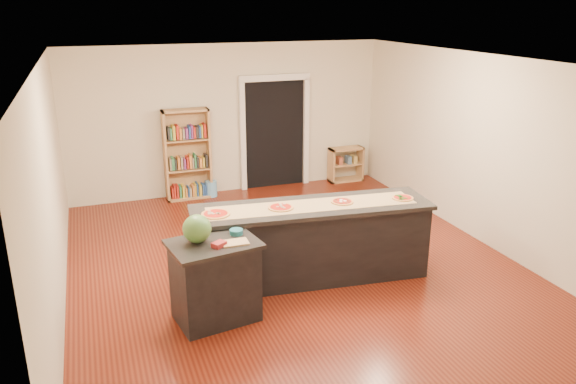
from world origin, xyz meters
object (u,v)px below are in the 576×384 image
object	(u,v)px
kitchen_island	(311,242)
low_shelf	(346,164)
waste_bin	(211,189)
watermelon	(197,229)
bookshelf	(187,155)
side_counter	(215,281)

from	to	relation	value
kitchen_island	low_shelf	bearing A→B (deg)	64.60
waste_bin	watermelon	distance (m)	4.47
bookshelf	low_shelf	world-z (taller)	bookshelf
kitchen_island	waste_bin	size ratio (longest dim) A/B	10.29
side_counter	bookshelf	bearing A→B (deg)	74.44
bookshelf	waste_bin	size ratio (longest dim) A/B	5.57
kitchen_island	waste_bin	world-z (taller)	kitchen_island
kitchen_island	watermelon	world-z (taller)	watermelon
watermelon	bookshelf	bearing A→B (deg)	81.42
watermelon	low_shelf	bearing A→B (deg)	47.90
side_counter	bookshelf	world-z (taller)	bookshelf
side_counter	low_shelf	size ratio (longest dim) A/B	1.39
bookshelf	side_counter	bearing A→B (deg)	-96.35
side_counter	watermelon	distance (m)	0.66
kitchen_island	watermelon	distance (m)	1.77
waste_bin	watermelon	bearing A→B (deg)	-103.99
waste_bin	bookshelf	bearing A→B (deg)	172.80
kitchen_island	side_counter	bearing A→B (deg)	-151.61
low_shelf	watermelon	bearing A→B (deg)	-132.10
kitchen_island	bookshelf	size ratio (longest dim) A/B	1.85
low_shelf	bookshelf	bearing A→B (deg)	180.00
kitchen_island	watermelon	bearing A→B (deg)	-155.82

